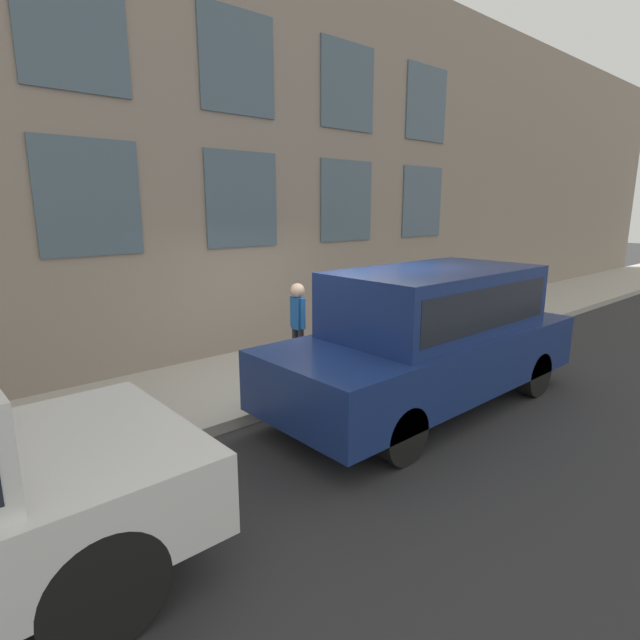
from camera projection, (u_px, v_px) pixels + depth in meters
The scene contains 6 objects.
ground_plane at pixel (342, 394), 7.49m from camera, with size 80.00×80.00×0.00m, color #2D2D30.
sidewalk at pixel (289, 369), 8.41m from camera, with size 2.57×60.00×0.15m.
building_facade at pixel (235, 149), 8.66m from camera, with size 0.33×40.00×7.44m.
fire_hydrant at pixel (342, 344), 8.18m from camera, with size 0.30×0.42×0.78m.
person at pixel (298, 318), 7.97m from camera, with size 0.34×0.23×1.42m.
parked_truck_navy_near at pixel (431, 331), 6.86m from camera, with size 1.86×4.92×1.93m.
Camera 1 is at (-5.07, 4.93, 2.74)m, focal length 28.00 mm.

